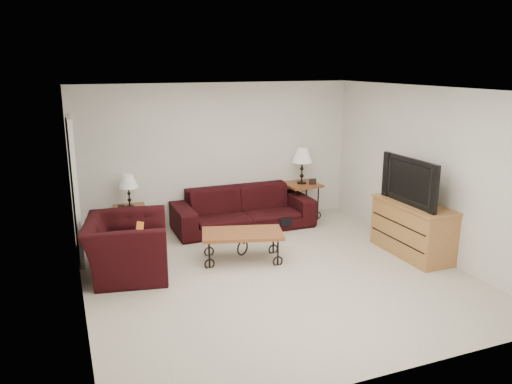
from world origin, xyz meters
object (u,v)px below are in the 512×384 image
Objects in this scene: lamp_left at (129,191)px; backpack at (283,218)px; television at (416,181)px; side_table_left at (131,223)px; lamp_right at (302,166)px; armchair at (127,247)px; sofa at (243,209)px; side_table_right at (301,201)px; tv_stand at (413,229)px; coffee_table at (243,246)px.

backpack is (2.51, -0.53, -0.60)m from lamp_left.
television is at bearing -39.90° from backpack.
television reaches higher than side_table_left.
lamp_right is 3.72m from armchair.
television is at bearing -47.46° from sofa.
side_table_right is 2.40m from tv_stand.
side_table_left is 3.21m from lamp_right.
sofa is 2.02× the size of television.
sofa is at bearing 162.39° from backpack.
lamp_left is 0.82× the size of lamp_right.
sofa is 4.48× the size of lamp_left.
coffee_table is at bearing -137.96° from side_table_right.
lamp_right reaches higher than backpack.
backpack is (-1.35, 1.75, -0.19)m from tv_stand.
coffee_table is at bearing -48.64° from side_table_left.
lamp_right is (3.13, 0.00, 0.72)m from side_table_left.
lamp_right is at bearing 42.04° from coffee_table.
sofa is 1.81× the size of tv_stand.
coffee_table is at bearing -48.64° from lamp_left.
sofa reaches higher than side_table_left.
armchair is 2.91m from backpack.
armchair is at bearing -156.70° from side_table_right.
coffee_table is (-0.52, -1.39, -0.14)m from sofa.
side_table_left is at bearing -120.74° from television.
coffee_table is 0.97× the size of television.
television is (4.08, -0.83, 0.75)m from armchair.
backpack is (1.12, 1.04, -0.00)m from coffee_table.
television is at bearing -72.75° from lamp_right.
sofa is at bearing -137.46° from television.
lamp_right is 1.53× the size of backpack.
tv_stand reaches higher than side_table_left.
armchair is at bearing -156.70° from lamp_right.
coffee_table is 1.53m from backpack.
sofa is at bearing -5.39° from lamp_left.
lamp_right is (0.00, 0.00, 0.66)m from side_table_right.
television is (-0.02, 0.00, 0.75)m from tv_stand.
side_table_right is 0.55× the size of television.
side_table_left is at bearing 149.39° from tv_stand.
side_table_left is at bearing 131.36° from coffee_table.
coffee_table is at bearing -83.49° from armchair.
television is at bearing -90.82° from armchair.
sofa is 1.97m from lamp_left.
lamp_left is 0.44× the size of armchair.
side_table_right reaches higher than side_table_left.
side_table_left is 0.82× the size of lamp_right.
tv_stand is 0.75m from television.
side_table_right is at bearing 42.04° from coffee_table.
sofa is 4.48× the size of side_table_left.
sofa is 1.99× the size of armchair.
side_table_right is 0.54× the size of armchair.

